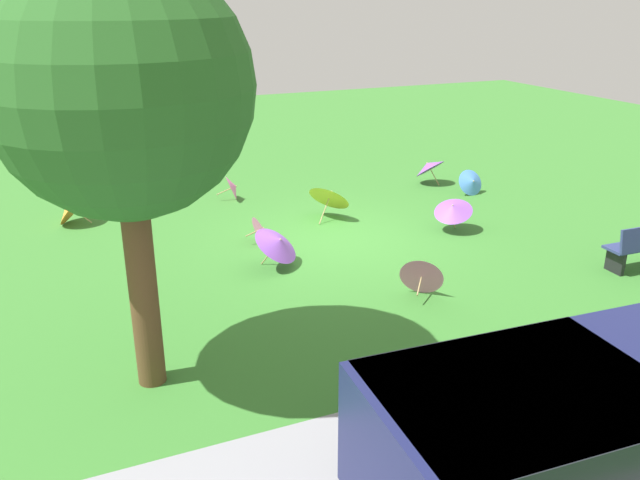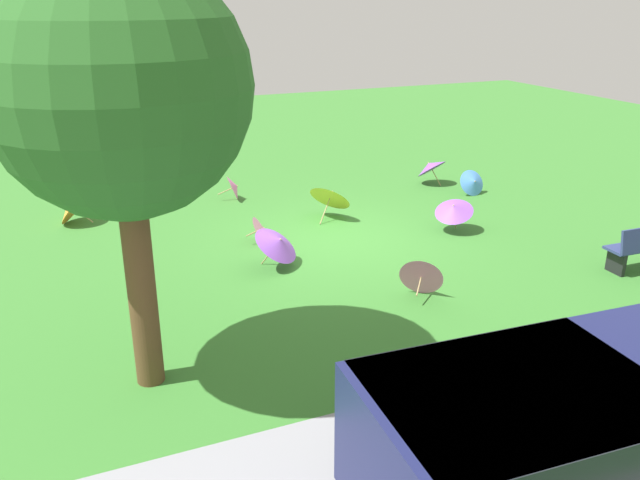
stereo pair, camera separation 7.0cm
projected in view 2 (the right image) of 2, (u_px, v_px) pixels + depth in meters
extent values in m
plane|color=#387A2D|center=(336.00, 240.00, 13.47)|extent=(40.00, 40.00, 0.00)
cube|color=gray|center=(628.00, 473.00, 6.93)|extent=(40.00, 4.38, 0.01)
cube|color=#191E4C|center=(592.00, 429.00, 6.27)|extent=(4.70, 2.15, 1.35)
cube|color=black|center=(516.00, 414.00, 5.83)|extent=(2.68, 2.06, 0.55)
cylinder|color=black|center=(396.00, 446.00, 6.76)|extent=(0.77, 0.26, 0.76)
cylinder|color=black|center=(639.00, 387.00, 7.78)|extent=(0.77, 0.26, 0.76)
cube|color=black|center=(616.00, 262.00, 11.79)|extent=(0.10, 0.41, 0.45)
cylinder|color=brown|center=(141.00, 280.00, 8.08)|extent=(0.36, 0.36, 2.90)
sphere|color=#286023|center=(120.00, 87.00, 7.24)|extent=(3.01, 3.01, 3.01)
cylinder|color=tan|center=(467.00, 185.00, 16.61)|extent=(0.04, 0.39, 0.23)
cone|color=#4C8CE5|center=(473.00, 182.00, 16.34)|extent=(0.69, 0.48, 0.66)
sphere|color=tan|center=(475.00, 181.00, 16.28)|extent=(0.04, 0.05, 0.05)
cylinder|color=tan|center=(84.00, 216.00, 14.34)|extent=(0.36, 0.21, 0.32)
cone|color=orange|center=(71.00, 206.00, 14.28)|extent=(1.00, 1.08, 0.79)
sphere|color=tan|center=(68.00, 204.00, 14.27)|extent=(0.06, 0.06, 0.05)
cylinder|color=tan|center=(455.00, 220.00, 13.96)|extent=(0.19, 0.16, 0.44)
cone|color=purple|center=(454.00, 209.00, 13.74)|extent=(1.14, 1.14, 0.51)
sphere|color=tan|center=(453.00, 206.00, 13.68)|extent=(0.06, 0.06, 0.05)
cylinder|color=tan|center=(269.00, 255.00, 12.13)|extent=(0.24, 0.25, 0.42)
cone|color=purple|center=(278.00, 243.00, 11.96)|extent=(1.20, 1.19, 0.67)
sphere|color=tan|center=(281.00, 239.00, 11.91)|extent=(0.06, 0.06, 0.05)
cylinder|color=tan|center=(225.00, 191.00, 15.93)|extent=(0.36, 0.08, 0.16)
cone|color=pink|center=(235.00, 187.00, 15.95)|extent=(0.46, 0.70, 0.65)
sphere|color=tan|center=(237.00, 186.00, 15.96)|extent=(0.05, 0.04, 0.05)
cylinder|color=tan|center=(419.00, 286.00, 10.69)|extent=(0.28, 0.33, 0.18)
cone|color=pink|center=(422.00, 275.00, 10.89)|extent=(0.81, 0.77, 0.74)
sphere|color=tan|center=(422.00, 272.00, 10.94)|extent=(0.06, 0.06, 0.05)
cylinder|color=tan|center=(436.00, 177.00, 17.23)|extent=(0.17, 0.28, 0.41)
cone|color=purple|center=(430.00, 166.00, 17.24)|extent=(1.10, 1.09, 0.64)
sphere|color=tan|center=(428.00, 163.00, 17.25)|extent=(0.06, 0.06, 0.05)
cylinder|color=tan|center=(253.00, 233.00, 13.15)|extent=(0.30, 0.06, 0.10)
cone|color=pink|center=(262.00, 229.00, 13.23)|extent=(0.31, 0.60, 0.58)
sphere|color=tan|center=(264.00, 228.00, 13.24)|extent=(0.05, 0.04, 0.04)
cylinder|color=tan|center=(325.00, 211.00, 14.45)|extent=(0.38, 0.30, 0.48)
cone|color=yellow|center=(331.00, 195.00, 14.57)|extent=(1.22, 1.24, 0.78)
sphere|color=tan|center=(332.00, 191.00, 14.60)|extent=(0.06, 0.06, 0.05)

